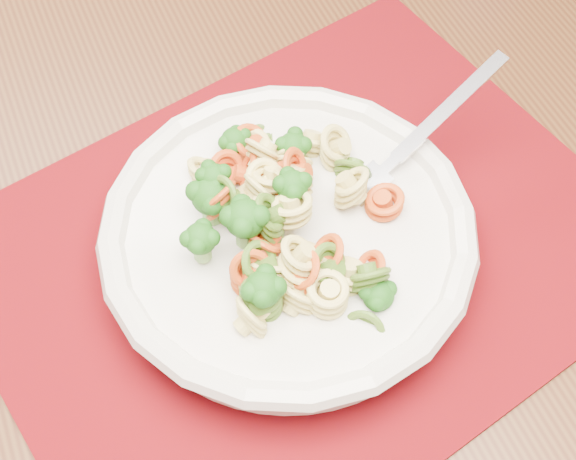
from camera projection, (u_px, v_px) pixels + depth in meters
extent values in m
cube|color=#51371B|center=(195.00, 443.00, 1.31)|extent=(4.00, 4.00, 0.01)
cube|color=#4C2D15|center=(245.00, 186.00, 0.66)|extent=(1.43, 1.14, 0.04)
cube|color=#4C2D15|center=(508.00, 57.00, 1.28)|extent=(0.09, 0.09, 0.73)
cube|color=#580703|center=(303.00, 250.00, 0.60)|extent=(0.58, 0.54, 0.00)
cylinder|color=beige|center=(288.00, 256.00, 0.59)|extent=(0.11, 0.11, 0.01)
cylinder|color=beige|center=(288.00, 242.00, 0.57)|extent=(0.25, 0.25, 0.03)
torus|color=beige|center=(288.00, 230.00, 0.56)|extent=(0.27, 0.27, 0.02)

